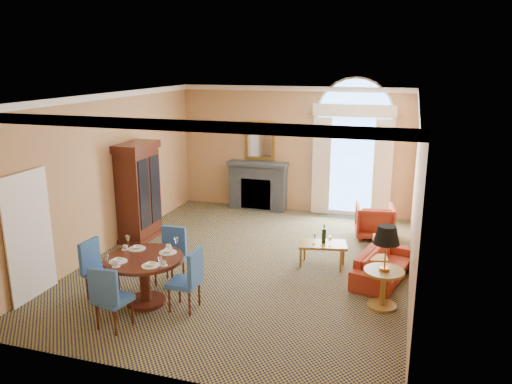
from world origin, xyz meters
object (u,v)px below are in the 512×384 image
(sofa, at_px, (384,264))
(side_table, at_px, (385,257))
(armoire, at_px, (139,193))
(coffee_table, at_px, (323,245))
(armchair, at_px, (374,221))
(dining_table, at_px, (144,269))

(sofa, relative_size, side_table, 1.33)
(armoire, relative_size, side_table, 1.60)
(coffee_table, xyz_separation_m, side_table, (1.20, -1.35, 0.43))
(armoire, bearing_deg, armchair, 17.71)
(armchair, xyz_separation_m, side_table, (0.39, -3.29, 0.48))
(dining_table, distance_m, armchair, 5.40)
(dining_table, xyz_separation_m, sofa, (3.62, 2.15, -0.33))
(dining_table, xyz_separation_m, coffee_table, (2.46, 2.35, -0.16))
(sofa, xyz_separation_m, armchair, (-0.34, 2.14, 0.12))
(sofa, distance_m, armchair, 2.17)
(armchair, bearing_deg, armoire, 8.65)
(armchair, height_order, side_table, side_table)
(side_table, bearing_deg, sofa, 92.50)
(armchair, distance_m, side_table, 3.34)
(side_table, bearing_deg, dining_table, -164.67)
(armoire, relative_size, armchair, 2.57)
(armoire, xyz_separation_m, sofa, (5.27, -0.57, -0.77))
(sofa, bearing_deg, armoire, 97.66)
(sofa, bearing_deg, side_table, -163.70)
(armchair, height_order, coffee_table, coffee_table)
(sofa, distance_m, side_table, 1.29)
(armchair, relative_size, coffee_table, 0.84)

